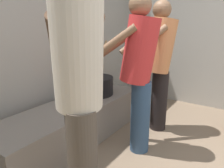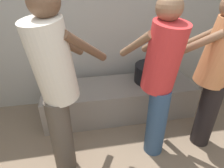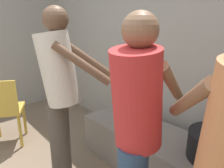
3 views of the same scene
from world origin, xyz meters
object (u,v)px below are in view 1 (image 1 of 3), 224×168
cook_in_orange_shirt (159,60)px  cooking_pot_main (96,85)px  cook_in_red_shirt (139,67)px  cook_in_cream_shirt (79,84)px

cook_in_orange_shirt → cooking_pot_main: bearing=115.0°
cook_in_orange_shirt → cook_in_red_shirt: bearing=-178.9°
cooking_pot_main → cook_in_orange_shirt: (0.33, -0.72, 0.35)m
cook_in_orange_shirt → cook_in_cream_shirt: bearing=-177.6°
cook_in_cream_shirt → cook_in_orange_shirt: size_ratio=1.05×
cook_in_cream_shirt → cook_in_red_shirt: (0.90, 0.05, -0.05)m
cooking_pot_main → cook_in_cream_shirt: bearing=-145.5°
cooking_pot_main → cook_in_orange_shirt: bearing=-65.0°
cook_in_cream_shirt → cook_in_orange_shirt: 1.46m
cook_in_cream_shirt → cook_in_orange_shirt: cook_in_cream_shirt is taller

